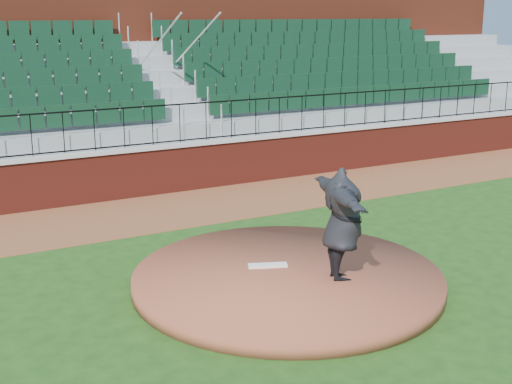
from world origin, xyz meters
The scene contains 10 objects.
ground centered at (0.00, 0.00, 0.00)m, with size 90.00×90.00×0.00m, color #1C4313.
warning_track centered at (0.00, 5.40, 0.01)m, with size 34.00×3.20×0.01m, color brown.
field_wall centered at (0.00, 7.00, 0.60)m, with size 34.00×0.35×1.20m, color maroon.
wall_cap centered at (0.00, 7.00, 1.25)m, with size 34.00×0.45×0.10m, color #B7B7B7.
wall_railing centered at (0.00, 7.00, 1.80)m, with size 34.00×0.05×1.00m, color black, non-canonical shape.
seating_stands centered at (0.00, 9.72, 2.30)m, with size 34.00×5.10×4.60m, color gray, non-canonical shape.
concourse_wall centered at (0.00, 12.52, 2.75)m, with size 34.00×0.50×5.50m, color maroon.
pitchers_mound centered at (-0.24, -0.06, 0.12)m, with size 5.36×5.36×0.25m, color brown.
pitching_rubber centered at (-0.40, 0.34, 0.27)m, with size 0.69×0.17×0.05m, color white.
pitcher centered at (0.40, -0.74, 1.21)m, with size 2.37×0.64×1.93m, color black.
Camera 1 is at (-6.12, -9.62, 4.61)m, focal length 48.45 mm.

